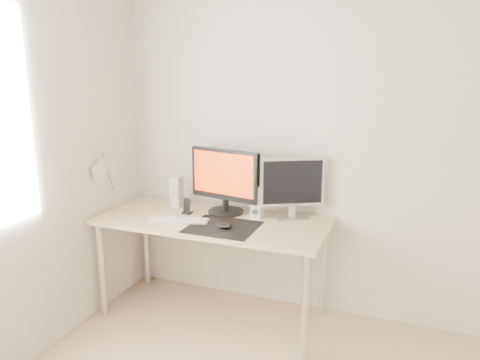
% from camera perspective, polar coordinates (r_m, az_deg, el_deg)
% --- Properties ---
extents(wall_back, '(3.50, 0.00, 3.50)m').
position_cam_1_polar(wall_back, '(3.25, 14.45, 4.16)').
color(wall_back, silver).
rests_on(wall_back, ground).
extents(mousepad, '(0.45, 0.40, 0.00)m').
position_cam_1_polar(mousepad, '(3.10, -2.10, -5.75)').
color(mousepad, black).
rests_on(mousepad, desk).
extents(mouse, '(0.10, 0.06, 0.04)m').
position_cam_1_polar(mouse, '(3.06, -1.98, -5.61)').
color(mouse, black).
rests_on(mouse, mousepad).
extents(desk, '(1.60, 0.70, 0.73)m').
position_cam_1_polar(desk, '(3.29, -3.35, -6.06)').
color(desk, '#D1B587').
rests_on(desk, ground).
extents(main_monitor, '(0.55, 0.31, 0.47)m').
position_cam_1_polar(main_monitor, '(3.33, -1.86, 0.13)').
color(main_monitor, black).
rests_on(main_monitor, desk).
extents(second_monitor, '(0.42, 0.25, 0.43)m').
position_cam_1_polar(second_monitor, '(3.23, 6.37, -0.61)').
color(second_monitor, silver).
rests_on(second_monitor, desk).
extents(speaker_left, '(0.07, 0.09, 0.23)m').
position_cam_1_polar(speaker_left, '(3.55, -7.74, -1.40)').
color(speaker_left, silver).
rests_on(speaker_left, desk).
extents(speaker_right, '(0.07, 0.09, 0.23)m').
position_cam_1_polar(speaker_right, '(3.26, 2.10, -2.65)').
color(speaker_right, white).
rests_on(speaker_right, desk).
extents(keyboard, '(0.44, 0.20, 0.02)m').
position_cam_1_polar(keyboard, '(3.25, -7.50, -4.85)').
color(keyboard, silver).
rests_on(keyboard, desk).
extents(phone_dock, '(0.07, 0.06, 0.12)m').
position_cam_1_polar(phone_dock, '(3.39, -6.46, -3.54)').
color(phone_dock, black).
rests_on(phone_dock, desk).
extents(pennant, '(0.01, 0.23, 0.29)m').
position_cam_1_polar(pennant, '(3.46, -16.42, 1.19)').
color(pennant, '#A57F54').
rests_on(pennant, wall_left).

